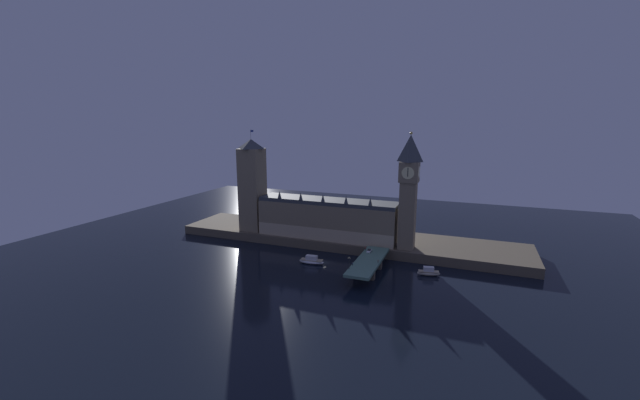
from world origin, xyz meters
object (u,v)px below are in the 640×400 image
pedestrian_mid_walk (378,261)px  boat_downstream (429,272)px  street_lamp_near (349,261)px  car_northbound_lead (369,251)px  pedestrian_far_rail (366,249)px  clock_tower (409,188)px  victoria_tower (252,185)px  boat_upstream (312,261)px  pedestrian_near_rail (353,264)px

pedestrian_mid_walk → boat_downstream: (24.01, 9.59, -6.01)m
street_lamp_near → boat_downstream: size_ratio=0.50×
car_northbound_lead → pedestrian_far_rail: pedestrian_far_rail is taller
pedestrian_far_rail → boat_downstream: pedestrian_far_rail is taller
clock_tower → pedestrian_far_rail: clock_tower is taller
pedestrian_far_rail → victoria_tower: bearing=167.1°
car_northbound_lead → boat_upstream: car_northbound_lead is taller
clock_tower → pedestrian_mid_walk: (-8.66, -32.69, -32.64)m
pedestrian_far_rail → boat_downstream: (34.89, -6.95, -6.15)m
victoria_tower → pedestrian_far_rail: bearing=-12.9°
car_northbound_lead → pedestrian_far_rail: bearing=139.3°
car_northbound_lead → boat_upstream: bearing=-159.6°
pedestrian_near_rail → clock_tower: bearing=64.5°
clock_tower → pedestrian_near_rail: size_ratio=39.55×
boat_upstream → pedestrian_near_rail: bearing=-23.1°
victoria_tower → car_northbound_lead: (84.99, -21.16, -28.05)m
car_northbound_lead → pedestrian_far_rail: (-2.72, 2.34, 0.27)m
victoria_tower → pedestrian_far_rail: (82.27, -18.82, -27.78)m
pedestrian_far_rail → boat_upstream: 30.57m
car_northbound_lead → pedestrian_mid_walk: (8.16, -14.20, 0.13)m
clock_tower → pedestrian_mid_walk: 47.00m
street_lamp_near → pedestrian_mid_walk: bearing=48.8°
victoria_tower → pedestrian_near_rail: bearing=-27.9°
pedestrian_near_rail → pedestrian_far_rail: (-0.00, 24.78, 0.11)m
clock_tower → boat_downstream: bearing=-56.4°
pedestrian_near_rail → pedestrian_mid_walk: pedestrian_near_rail is taller
clock_tower → victoria_tower: size_ratio=1.00×
boat_upstream → street_lamp_near: bearing=-31.3°
pedestrian_mid_walk → boat_downstream: pedestrian_mid_walk is taller
clock_tower → street_lamp_near: 57.97m
pedestrian_far_rail → pedestrian_near_rail: bearing=-90.0°
car_northbound_lead → pedestrian_mid_walk: 16.38m
car_northbound_lead → pedestrian_far_rail: 3.60m
boat_downstream → boat_upstream: bearing=-174.1°
car_northbound_lead → street_lamp_near: size_ratio=0.78×
pedestrian_far_rail → clock_tower: bearing=39.6°
pedestrian_mid_walk → boat_upstream: bearing=175.2°
pedestrian_near_rail → boat_downstream: size_ratio=0.14×
car_northbound_lead → boat_downstream: bearing=-8.2°
victoria_tower → street_lamp_near: bearing=-30.5°
pedestrian_far_rail → boat_upstream: pedestrian_far_rail is taller
boat_upstream → boat_downstream: 62.04m
pedestrian_mid_walk → victoria_tower: bearing=159.2°
boat_upstream → clock_tower: bearing=32.5°
victoria_tower → clock_tower: bearing=-1.5°
car_northbound_lead → victoria_tower: bearing=166.0°
victoria_tower → boat_downstream: 124.66m
car_northbound_lead → boat_upstream: 32.06m
car_northbound_lead → pedestrian_near_rail: pedestrian_near_rail is taller
car_northbound_lead → boat_downstream: (32.17, -4.61, -5.88)m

